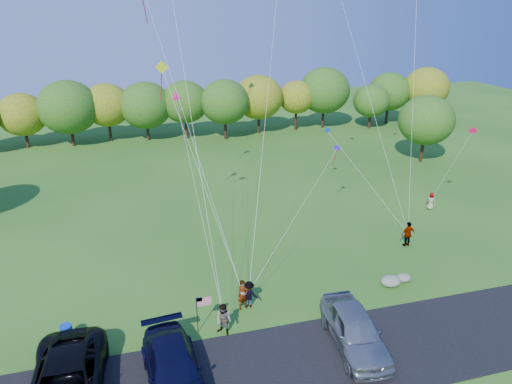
% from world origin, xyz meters
% --- Properties ---
extents(ground, '(140.00, 140.00, 0.00)m').
position_xyz_m(ground, '(0.00, 0.00, 0.00)').
color(ground, '#275919').
rests_on(ground, ground).
extents(asphalt_lane, '(44.00, 6.00, 0.06)m').
position_xyz_m(asphalt_lane, '(0.00, -4.00, 0.03)').
color(asphalt_lane, black).
rests_on(asphalt_lane, ground).
extents(treeline, '(76.58, 27.65, 8.23)m').
position_xyz_m(treeline, '(-1.05, 36.47, 4.57)').
color(treeline, '#382014').
rests_on(treeline, ground).
extents(minivan_dark, '(3.30, 6.94, 1.91)m').
position_xyz_m(minivan_dark, '(-10.67, -3.45, 1.02)').
color(minivan_dark, black).
rests_on(minivan_dark, asphalt_lane).
extents(minivan_navy, '(3.03, 6.26, 1.76)m').
position_xyz_m(minivan_navy, '(-6.03, -3.71, 0.94)').
color(minivan_navy, black).
rests_on(minivan_navy, asphalt_lane).
extents(minivan_silver, '(2.75, 5.88, 1.95)m').
position_xyz_m(minivan_silver, '(3.18, -3.45, 1.03)').
color(minivan_silver, gray).
rests_on(minivan_silver, asphalt_lane).
extents(flyer_a, '(0.76, 0.59, 1.86)m').
position_xyz_m(flyer_a, '(-1.60, 1.13, 0.93)').
color(flyer_a, '#4C4C59').
rests_on(flyer_a, ground).
extents(flyer_b, '(1.14, 1.13, 1.86)m').
position_xyz_m(flyer_b, '(-3.11, -0.80, 0.93)').
color(flyer_b, '#4C4C59').
rests_on(flyer_b, ground).
extents(flyer_c, '(1.24, 1.04, 1.67)m').
position_xyz_m(flyer_c, '(-1.22, 1.20, 0.83)').
color(flyer_c, '#4C4C59').
rests_on(flyer_c, ground).
extents(flyer_d, '(1.16, 0.56, 1.93)m').
position_xyz_m(flyer_d, '(11.74, 5.24, 0.96)').
color(flyer_d, '#4C4C59').
rests_on(flyer_d, ground).
extents(flyer_e, '(0.86, 0.88, 1.52)m').
position_xyz_m(flyer_e, '(17.26, 10.44, 0.76)').
color(flyer_e, '#4C4C59').
rests_on(flyer_e, ground).
extents(park_bench, '(1.96, 0.94, 1.12)m').
position_xyz_m(park_bench, '(-10.89, -0.82, 0.60)').
color(park_bench, '#123316').
rests_on(park_bench, ground).
extents(trash_barrel, '(0.61, 0.61, 0.92)m').
position_xyz_m(trash_barrel, '(-11.17, 0.88, 0.46)').
color(trash_barrel, '#0B32B0').
rests_on(trash_barrel, ground).
extents(flag_assembly, '(0.83, 0.53, 2.23)m').
position_xyz_m(flag_assembly, '(-4.21, -0.29, 1.65)').
color(flag_assembly, black).
rests_on(flag_assembly, ground).
extents(boulder_near, '(1.30, 1.02, 0.65)m').
position_xyz_m(boulder_near, '(7.91, 0.96, 0.33)').
color(boulder_near, gray).
rests_on(boulder_near, ground).
extents(boulder_far, '(0.94, 0.78, 0.49)m').
position_xyz_m(boulder_far, '(9.00, 1.21, 0.24)').
color(boulder_far, gray).
rests_on(boulder_far, ground).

